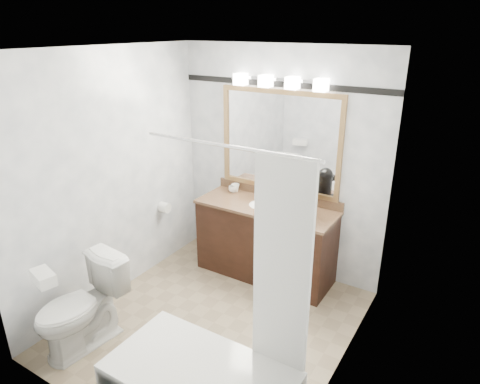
# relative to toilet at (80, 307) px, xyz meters

# --- Properties ---
(room) EXTENTS (2.42, 2.62, 2.52)m
(room) POSITION_rel_toilet_xyz_m (0.80, 0.85, 0.85)
(room) COLOR gray
(room) RESTS_ON ground
(vanity) EXTENTS (1.53, 0.58, 0.97)m
(vanity) POSITION_rel_toilet_xyz_m (0.80, 1.86, 0.04)
(vanity) COLOR black
(vanity) RESTS_ON ground
(mirror) EXTENTS (1.40, 0.04, 1.10)m
(mirror) POSITION_rel_toilet_xyz_m (0.80, 2.13, 1.10)
(mirror) COLOR #A47B4A
(mirror) RESTS_ON room
(vanity_light_bar) EXTENTS (1.02, 0.14, 0.12)m
(vanity_light_bar) POSITION_rel_toilet_xyz_m (0.80, 2.07, 1.73)
(vanity_light_bar) COLOR silver
(vanity_light_bar) RESTS_ON room
(accent_stripe) EXTENTS (2.40, 0.01, 0.06)m
(accent_stripe) POSITION_rel_toilet_xyz_m (0.80, 2.14, 1.70)
(accent_stripe) COLOR black
(accent_stripe) RESTS_ON room
(tp_roll) EXTENTS (0.11, 0.12, 0.12)m
(tp_roll) POSITION_rel_toilet_xyz_m (-0.34, 1.51, 0.30)
(tp_roll) COLOR white
(tp_roll) RESTS_ON room
(toilet) EXTENTS (0.53, 0.83, 0.80)m
(toilet) POSITION_rel_toilet_xyz_m (0.00, 0.00, 0.00)
(toilet) COLOR white
(toilet) RESTS_ON ground
(tissue_box) EXTENTS (0.26, 0.18, 0.10)m
(tissue_box) POSITION_rel_toilet_xyz_m (0.00, -0.27, 0.45)
(tissue_box) COLOR white
(tissue_box) RESTS_ON toilet
(coffee_maker) EXTENTS (0.19, 0.23, 0.36)m
(coffee_maker) POSITION_rel_toilet_xyz_m (1.26, 1.87, 0.63)
(coffee_maker) COLOR black
(coffee_maker) RESTS_ON vanity
(cup_left) EXTENTS (0.13, 0.13, 0.08)m
(cup_left) POSITION_rel_toilet_xyz_m (0.27, 2.02, 0.49)
(cup_left) COLOR white
(cup_left) RESTS_ON vanity
(cup_right) EXTENTS (0.11, 0.11, 0.09)m
(cup_right) POSITION_rel_toilet_xyz_m (0.29, 2.05, 0.49)
(cup_right) COLOR white
(cup_right) RESTS_ON vanity
(soap_bottle_a) EXTENTS (0.05, 0.06, 0.10)m
(soap_bottle_a) POSITION_rel_toilet_xyz_m (0.60, 2.00, 0.50)
(soap_bottle_a) COLOR white
(soap_bottle_a) RESTS_ON vanity
(soap_bar) EXTENTS (0.10, 0.09, 0.03)m
(soap_bar) POSITION_rel_toilet_xyz_m (0.84, 1.98, 0.46)
(soap_bar) COLOR beige
(soap_bar) RESTS_ON vanity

